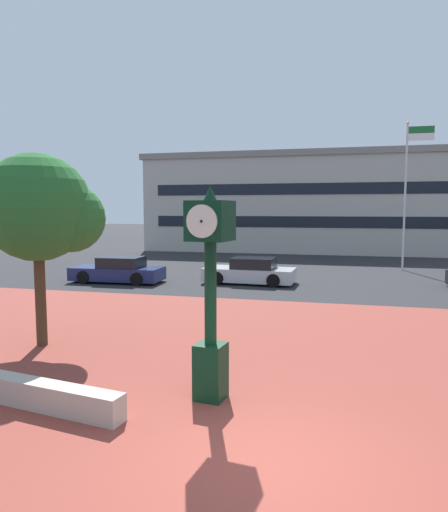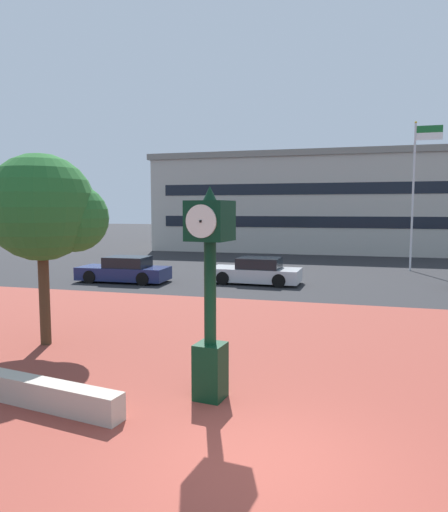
% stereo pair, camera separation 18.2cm
% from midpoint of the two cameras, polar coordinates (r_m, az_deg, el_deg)
% --- Properties ---
extents(ground_plane, '(200.00, 200.00, 0.00)m').
position_cam_midpoint_polar(ground_plane, '(7.32, 3.72, -24.09)').
color(ground_plane, '#262628').
extents(plaza_brick_paving, '(44.00, 15.99, 0.01)m').
position_cam_midpoint_polar(plaza_brick_paving, '(10.93, 7.63, -13.74)').
color(plaza_brick_paving, brown).
rests_on(plaza_brick_paving, ground).
extents(planter_wall, '(3.22, 0.90, 0.50)m').
position_cam_midpoint_polar(planter_wall, '(9.46, -21.33, -15.67)').
color(planter_wall, '#ADA393').
rests_on(planter_wall, ground).
extents(street_clock, '(0.84, 0.88, 4.07)m').
position_cam_midpoint_polar(street_clock, '(8.80, -2.26, -3.51)').
color(street_clock, black).
rests_on(street_clock, ground).
extents(plaza_tree, '(3.04, 2.83, 5.10)m').
position_cam_midpoint_polar(plaza_tree, '(13.20, -21.46, 5.21)').
color(plaza_tree, '#42301E').
rests_on(plaza_tree, ground).
extents(car_street_mid, '(4.49, 2.10, 1.28)m').
position_cam_midpoint_polar(car_street_mid, '(22.99, 3.00, -1.94)').
color(car_street_mid, '#B7BABF').
rests_on(car_street_mid, ground).
extents(car_street_far, '(4.57, 2.00, 1.28)m').
position_cam_midpoint_polar(car_street_far, '(23.94, -12.98, -1.78)').
color(car_street_far, navy).
rests_on(car_street_far, ground).
extents(flagpole_primary, '(1.53, 0.14, 8.70)m').
position_cam_midpoint_polar(flagpole_primary, '(29.77, 21.37, 8.02)').
color(flagpole_primary, silver).
rests_on(flagpole_primary, ground).
extents(civic_building, '(27.93, 16.05, 8.37)m').
position_cam_midpoint_polar(civic_building, '(45.73, 10.28, 6.34)').
color(civic_building, '#B2ADA3').
rests_on(civic_building, ground).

